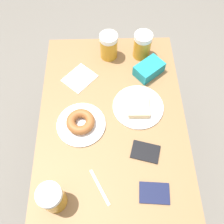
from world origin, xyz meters
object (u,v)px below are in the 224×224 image
Objects in this scene: passport_near_edge at (145,152)px; passport_far_edge at (154,193)px; beer_mug_right at (52,198)px; fork at (100,187)px; beer_mug_center at (142,45)px; beer_mug_left at (109,46)px; plate_with_cake at (138,106)px; napkin_folded at (80,78)px; plate_with_donut at (81,123)px; blue_pouch at (149,69)px.

passport_near_edge and passport_far_edge have the same top height.
beer_mug_right is 0.97× the size of fork.
passport_far_edge is (0.01, 0.76, -0.07)m from beer_mug_center.
passport_near_edge is at bearing 104.71° from beer_mug_left.
beer_mug_right is (0.37, 0.44, 0.06)m from plate_with_cake.
plate_with_donut is at bearing 93.70° from napkin_folded.
beer_mug_center reaches higher than blue_pouch.
plate_with_donut reaches higher than passport_near_edge.
passport_far_edge reaches higher than fork.
beer_mug_left reaches higher than napkin_folded.
fork is at bearing -163.86° from beer_mug_right.
plate_with_cake is 1.69× the size of beer_mug_center.
beer_mug_left is 1.13× the size of passport_far_edge.
passport_near_edge is at bearing -152.25° from beer_mug_right.
beer_mug_right reaches higher than plate_with_cake.
napkin_folded is 1.14× the size of blue_pouch.
plate_with_cake is 0.43m from fork.
fork is (-0.11, 0.58, -0.00)m from napkin_folded.
beer_mug_center is 0.77m from passport_far_edge.
beer_mug_right reaches higher than napkin_folded.
plate_with_cake is 0.29m from plate_with_donut.
beer_mug_center is at bearing -90.65° from passport_far_edge.
passport_near_edge is (0.03, 0.58, -0.07)m from beer_mug_center.
beer_mug_left is (0.14, -0.35, 0.06)m from plate_with_cake.
blue_pouch is (-0.03, 0.13, -0.04)m from beer_mug_center.
fork is 0.26m from passport_near_edge.
beer_mug_right is (0.09, 0.35, 0.05)m from plate_with_donut.
passport_near_edge is at bearing 126.43° from napkin_folded.
passport_near_edge reaches higher than fork.
plate_with_donut is 1.57× the size of beer_mug_left.
napkin_folded is at bearing -79.63° from fork.
plate_with_cake reaches higher than fork.
beer_mug_right reaches higher than blue_pouch.
plate_with_donut is 0.55m from beer_mug_center.
blue_pouch reaches higher than napkin_folded.
plate_with_donut is 1.32× the size of blue_pouch.
beer_mug_right is at bearing 75.26° from plate_with_donut.
passport_near_edge is (-0.39, -0.20, -0.07)m from beer_mug_right.
passport_far_edge is at bearing 118.84° from napkin_folded.
napkin_folded is at bearing -53.57° from passport_near_edge.
plate_with_cake is 0.35m from beer_mug_center.
beer_mug_right is 0.64m from napkin_folded.
beer_mug_center reaches higher than plate_with_cake.
plate_with_donut is 0.37m from beer_mug_right.
plate_with_cake is 0.23m from blue_pouch.
passport_far_edge is (-0.04, 0.42, -0.01)m from plate_with_cake.
napkin_folded is at bearing -86.30° from plate_with_donut.
passport_far_edge is at bearing 133.90° from plate_with_donut.
plate_with_cake is 1.69× the size of beer_mug_right.
blue_pouch reaches higher than plate_with_donut.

